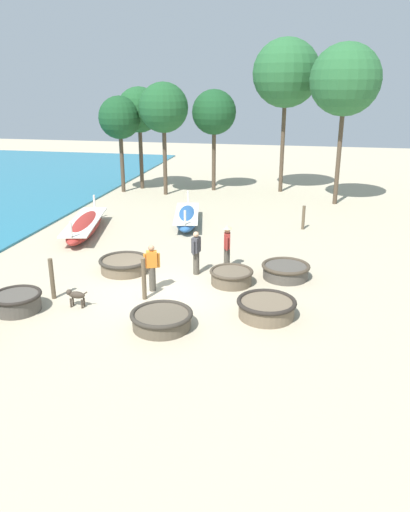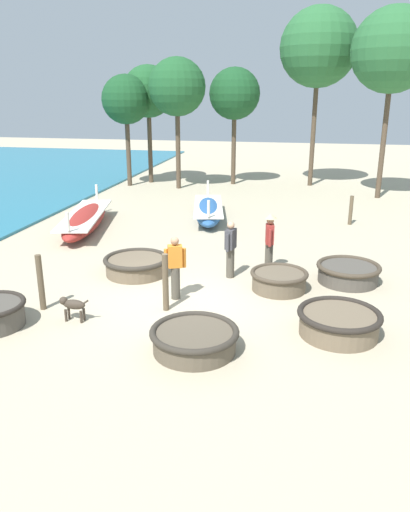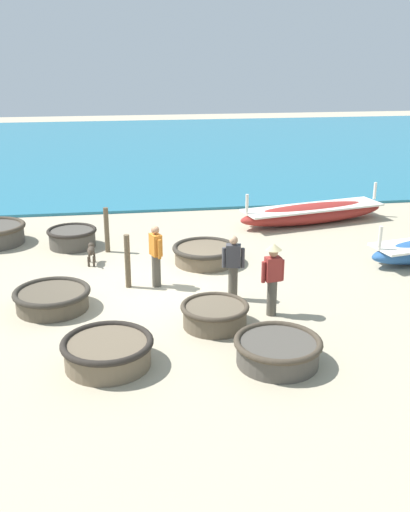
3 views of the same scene
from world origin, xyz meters
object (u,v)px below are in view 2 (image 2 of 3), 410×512
Objects in this scene: tree_right_mid at (177,87)px; coracle_center at (194,339)px; mooring_post_inland at (351,210)px; coracle_nearest at (136,265)px; tree_rightmost at (393,50)px; coracle_far_right at (279,280)px; tree_tall_back at (148,92)px; fisherman_by_coracle at (231,248)px; fisherman_standing_right at (270,239)px; long_boat_red_hull at (208,211)px; mooring_post_mid_beach at (41,282)px; coracle_beside_post at (348,272)px; dog at (72,305)px; coracle_weathered at (339,322)px; tree_center at (235,94)px; fisherman_with_hat at (175,266)px; tree_left_mid at (126,100)px; mooring_post_shoreline at (165,282)px; long_boat_ochre_hull at (85,220)px; tree_leftmost at (319,48)px.

coracle_center is at bearing -74.66° from tree_right_mid.
mooring_post_inland is (3.68, 10.70, 0.29)m from coracle_center.
mooring_post_inland reaches higher than coracle_nearest.
coracle_nearest is at bearing -122.60° from tree_rightmost.
tree_tall_back reaches higher than coracle_far_right.
fisherman_standing_right is at bearing 34.75° from fisherman_by_coracle.
long_boat_red_hull is at bearing 116.87° from fisherman_standing_right.
mooring_post_inland is at bearing 51.35° from mooring_post_mid_beach.
coracle_beside_post is 0.37× the size of long_boat_red_hull.
coracle_far_right is 0.18× the size of tree_rightmost.
fisherman_by_coracle reaches higher than dog.
coracle_weathered is at bearing 0.24° from mooring_post_mid_beach.
coracle_nearest is 15.28m from tree_center.
tree_right_mid reaches higher than fisherman_standing_right.
tree_left_mid is (-6.34, 14.48, 3.57)m from fisherman_with_hat.
dog is (-5.71, -0.46, 0.08)m from coracle_weathered.
coracle_far_right is 3.08m from mooring_post_shoreline.
tree_tall_back reaches higher than mooring_post_shoreline.
long_boat_ochre_hull is 4.01× the size of mooring_post_shoreline.
coracle_far_right is 0.94× the size of fisherman_with_hat.
coracle_weathered is 0.20× the size of tree_leftmost.
coracle_nearest is at bearing -107.34° from tree_leftmost.
tree_tall_back is (-0.61, 10.03, 4.45)m from long_boat_ochre_hull.
tree_left_mid is at bearing -168.28° from tree_leftmost.
fisherman_by_coracle is at bearing -175.42° from coracle_beside_post.
fisherman_by_coracle reaches higher than coracle_nearest.
mooring_post_inland is 0.18× the size of tree_center.
tree_leftmost is at bearing 139.45° from tree_rightmost.
coracle_center is 1.58× the size of mooring_post_inland.
mooring_post_mid_beach is (-3.95, -2.94, -0.17)m from fisherman_by_coracle.
tree_center reaches higher than mooring_post_mid_beach.
long_boat_ochre_hull is 11.96m from tree_center.
long_boat_ochre_hull is 7.89m from dog.
tree_tall_back is (-10.21, 7.43, 4.24)m from mooring_post_inland.
mooring_post_shoreline is 16.84m from tree_left_mid.
fisherman_by_coracle is 4.53m from dog.
coracle_beside_post is at bearing -11.50° from fisherman_standing_right.
fisherman_with_hat is (-2.07, -2.41, -0.12)m from fisherman_standing_right.
tree_rightmost is at bearing 79.62° from coracle_beside_post.
tree_left_mid reaches higher than dog.
mooring_post_mid_beach reaches higher than coracle_nearest.
tree_left_mid reaches higher than fisherman_by_coracle.
mooring_post_mid_beach is at bearing -96.35° from tree_center.
fisherman_with_hat is 1.18× the size of mooring_post_mid_beach.
coracle_beside_post is 0.20× the size of tree_rightmost.
long_boat_ochre_hull is at bearing -86.53° from tree_tall_back.
tree_left_mid is 12.89m from tree_rightmost.
mooring_post_inland reaches higher than coracle_weathered.
tree_rightmost reaches higher than tree_center.
fisherman_by_coracle is 0.26× the size of tree_center.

